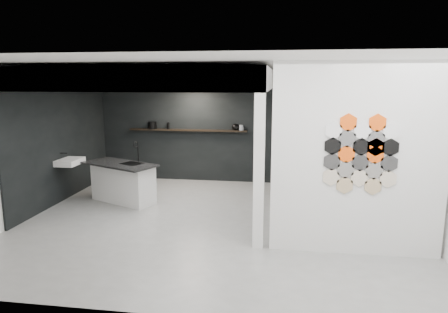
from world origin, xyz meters
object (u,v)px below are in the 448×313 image
glass_bowl (241,129)px  kitchen_island (123,182)px  partition_panel (357,160)px  bottle_dark (168,126)px  wall_basin (70,162)px  kettle (236,127)px  glass_vase (241,128)px  stockpot (152,125)px  utensil_cup (155,127)px

glass_bowl → kitchen_island: bearing=-139.4°
partition_panel → bottle_dark: 5.51m
kitchen_island → bottle_dark: bearing=102.2°
bottle_dark → glass_bowl: bearing=0.0°
partition_panel → wall_basin: partition_panel is taller
glass_bowl → kettle: bearing=180.0°
glass_bowl → wall_basin: bearing=-148.7°
kettle → glass_vase: 0.14m
kitchen_island → wall_basin: bearing=-149.9°
partition_panel → kettle: partition_panel is taller
stockpot → utensil_cup: bearing=0.0°
stockpot → utensil_cup: (0.08, 0.00, -0.04)m
kettle → utensil_cup: 2.04m
wall_basin → kettle: bearing=32.4°
kitchen_island → bottle_dark: (0.43, 1.96, 0.97)m
stockpot → kettle: (2.12, 0.00, -0.01)m
bottle_dark → utensil_cup: bearing=180.0°
partition_panel → kettle: 4.46m
partition_panel → utensil_cup: bearing=137.8°
partition_panel → kitchen_island: (-4.36, 1.90, -0.97)m
wall_basin → glass_bowl: bearing=31.3°
glass_vase → kettle: bearing=180.0°
partition_panel → glass_vase: size_ratio=21.26×
glass_bowl → glass_vase: bearing=0.0°
bottle_dark → wall_basin: bearing=-126.7°
utensil_cup → partition_panel: bearing=-42.2°
kettle → bottle_dark: bottle_dark is taller
kitchen_island → stockpot: bearing=114.1°
kitchen_island → utensil_cup: 2.17m
glass_bowl → utensil_cup: 2.18m
wall_basin → glass_bowl: size_ratio=4.97×
bottle_dark → glass_vase: bearing=0.0°
stockpot → glass_vase: 2.27m
bottle_dark → utensil_cup: (-0.33, 0.00, -0.03)m
partition_panel → kettle: size_ratio=14.54×
partition_panel → stockpot: (-4.34, 3.87, 0.01)m
glass_vase → utensil_cup: 2.18m
wall_basin → utensil_cup: size_ratio=6.11×
glass_bowl → utensil_cup: (-2.18, 0.00, 0.01)m
wall_basin → stockpot: bearing=61.4°
stockpot → partition_panel: bearing=-41.7°
utensil_cup → stockpot: bearing=180.0°
glass_vase → utensil_cup: bearing=180.0°
utensil_cup → glass_vase: bearing=0.0°
stockpot → glass_bowl: size_ratio=1.76×
partition_panel → utensil_cup: size_ratio=28.51×
glass_vase → bottle_dark: (-1.85, 0.00, 0.02)m
glass_bowl → glass_vase: size_ratio=0.92×
kitchen_island → stockpot: (0.02, 1.96, 0.97)m
glass_vase → kitchen_island: bearing=-139.4°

